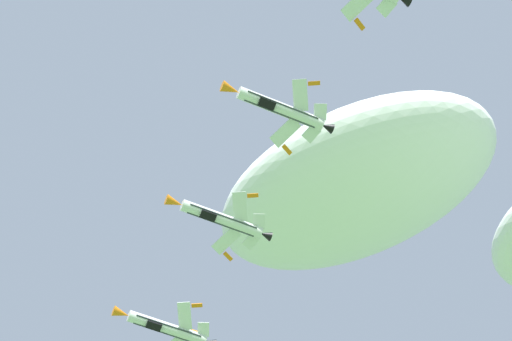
% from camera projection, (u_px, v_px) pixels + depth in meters
% --- Properties ---
extents(cloud_low_wispy, '(79.01, 44.52, 22.19)m').
position_uv_depth(cloud_low_wispy, '(355.00, 185.00, 253.28)').
color(cloud_low_wispy, white).
extents(fighter_jet_right_wing, '(11.61, 13.71, 5.02)m').
position_uv_depth(fighter_jet_right_wing, '(279.00, 108.00, 124.24)').
color(fighter_jet_right_wing, white).
extents(fighter_jet_left_outer, '(11.62, 13.71, 5.00)m').
position_uv_depth(fighter_jet_left_outer, '(220.00, 219.00, 133.23)').
color(fighter_jet_left_outer, white).
extents(fighter_jet_right_outer, '(11.60, 13.71, 5.04)m').
position_uv_depth(fighter_jet_right_outer, '(165.00, 328.00, 138.91)').
color(fighter_jet_right_outer, white).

